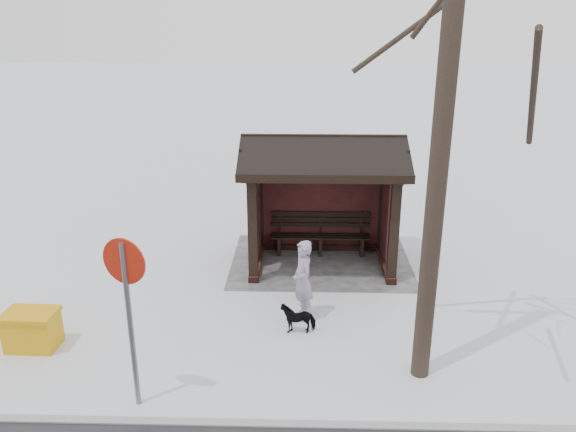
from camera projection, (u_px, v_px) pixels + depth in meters
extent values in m
plane|color=silver|center=(321.00, 265.00, 13.16)|extent=(120.00, 120.00, 0.00)
cube|color=gray|center=(331.00, 426.00, 7.98)|extent=(120.00, 0.15, 0.06)
cube|color=gray|center=(321.00, 261.00, 13.35)|extent=(4.20, 3.20, 0.02)
cube|color=#3B1915|center=(320.00, 247.00, 13.98)|extent=(3.30, 0.22, 0.16)
cube|color=#3B1915|center=(385.00, 262.00, 13.10)|extent=(0.22, 2.10, 0.16)
cube|color=#3B1915|center=(257.00, 261.00, 13.18)|extent=(0.22, 2.10, 0.16)
cube|color=black|center=(394.00, 234.00, 11.89)|extent=(0.20, 0.20, 2.30)
cube|color=black|center=(253.00, 232.00, 11.97)|extent=(0.20, 0.20, 2.30)
cube|color=black|center=(383.00, 207.00, 13.58)|extent=(0.20, 0.20, 2.30)
cube|color=black|center=(259.00, 206.00, 13.66)|extent=(0.20, 0.20, 2.30)
cube|color=black|center=(321.00, 203.00, 13.60)|extent=(2.80, 0.08, 2.14)
cube|color=black|center=(386.00, 212.00, 13.01)|extent=(0.08, 1.17, 2.14)
cube|color=black|center=(257.00, 210.00, 13.09)|extent=(0.08, 1.17, 2.14)
cube|color=black|center=(324.00, 178.00, 11.52)|extent=(3.40, 0.20, 0.18)
cube|color=black|center=(322.00, 158.00, 13.22)|extent=(3.40, 0.20, 0.18)
cylinder|color=black|center=(444.00, 111.00, 7.73)|extent=(0.29, 0.29, 8.55)
imported|color=#968DA5|center=(303.00, 281.00, 10.59)|extent=(0.54, 0.67, 1.59)
imported|color=black|center=(298.00, 317.00, 10.34)|extent=(0.66, 0.35, 0.54)
cube|color=#D1920C|center=(32.00, 332.00, 9.80)|extent=(0.87, 0.59, 0.61)
cube|color=#D1920C|center=(29.00, 314.00, 9.68)|extent=(0.92, 0.64, 0.08)
cylinder|color=slate|center=(131.00, 327.00, 8.02)|extent=(0.08, 0.08, 2.62)
cylinder|color=#AA1D0C|center=(124.00, 261.00, 7.70)|extent=(0.66, 0.25, 0.68)
cylinder|color=white|center=(124.00, 261.00, 7.71)|extent=(0.50, 0.20, 0.52)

